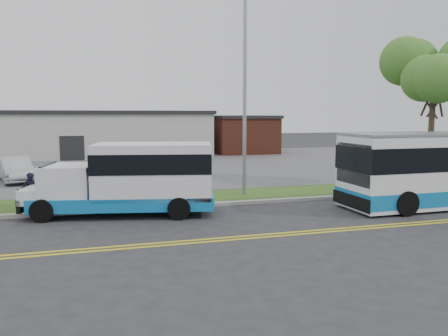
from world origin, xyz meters
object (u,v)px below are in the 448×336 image
object	(u,v)px
streetlight_near	(245,88)
pedestrian	(30,191)
tree_east	(434,74)
shuttle_bus	(135,177)
parked_car_a	(16,169)

from	to	relation	value
streetlight_near	pedestrian	xyz separation A→B (m)	(-9.54, -0.83, -4.36)
tree_east	pedestrian	world-z (taller)	tree_east
tree_east	pedestrian	xyz separation A→B (m)	(-20.54, -1.10, -5.33)
tree_east	pedestrian	distance (m)	21.25
streetlight_near	tree_east	bearing A→B (deg)	1.42
tree_east	shuttle_bus	distance (m)	17.26
streetlight_near	parked_car_a	bearing A→B (deg)	145.93
tree_east	parked_car_a	size ratio (longest dim) A/B	1.89
pedestrian	parked_car_a	bearing A→B (deg)	-108.20
streetlight_near	pedestrian	bearing A→B (deg)	-175.04
tree_east	shuttle_bus	size ratio (longest dim) A/B	1.08
shuttle_bus	tree_east	bearing A→B (deg)	20.24
tree_east	parked_car_a	bearing A→B (deg)	161.54
shuttle_bus	pedestrian	size ratio (longest dim) A/B	4.98
parked_car_a	tree_east	bearing A→B (deg)	-35.01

